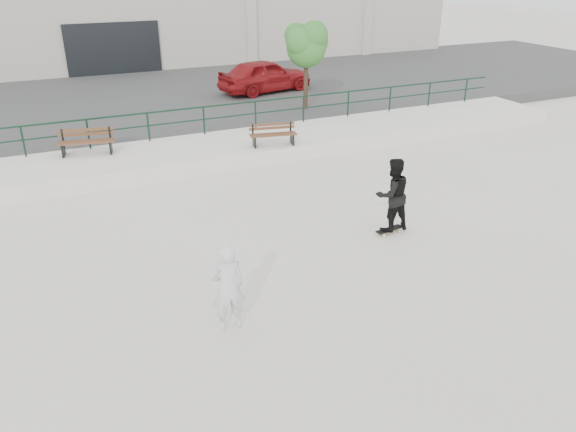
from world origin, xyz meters
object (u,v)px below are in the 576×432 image
seated_skater (228,287)px  bench_right (273,135)px  red_car (265,75)px  standing_skater (392,195)px  tree (307,43)px  bench_left (87,142)px  skateboard (389,230)px

seated_skater → bench_right: bearing=-116.3°
bench_right → red_car: size_ratio=0.37×
bench_right → standing_skater: size_ratio=0.87×
tree → seated_skater: 15.11m
bench_left → standing_skater: (6.31, -8.17, 0.13)m
tree → red_car: size_ratio=0.80×
bench_left → standing_skater: standing_skater is taller
bench_right → skateboard: 6.56m
skateboard → red_car: bearing=71.4°
bench_right → standing_skater: 6.51m
bench_right → red_car: bearing=80.4°
bench_left → red_car: 10.77m
standing_skater → tree: bearing=-103.5°
bench_right → skateboard: bearing=-75.1°
bench_left → tree: 9.74m
tree → red_car: tree is taller
standing_skater → seated_skater: 5.47m
bench_right → seated_skater: (-4.62, -8.62, 0.02)m
red_car → skateboard: (-2.54, -14.29, -1.19)m
tree → skateboard: (-2.85, -10.56, -3.12)m
tree → bench_left: bearing=-165.4°
tree → skateboard: size_ratio=4.49×
red_car → skateboard: size_ratio=5.63×
seated_skater → red_car: bearing=-112.9°
tree → red_car: bearing=94.8°
bench_left → red_car: bearing=46.7°
red_car → skateboard: red_car is taller
red_car → seated_skater: size_ratio=2.55×
seated_skater → tree: bearing=-120.0°
tree → red_car: 4.21m
bench_left → standing_skater: size_ratio=0.98×
tree → red_car: (-0.31, 3.73, -1.93)m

